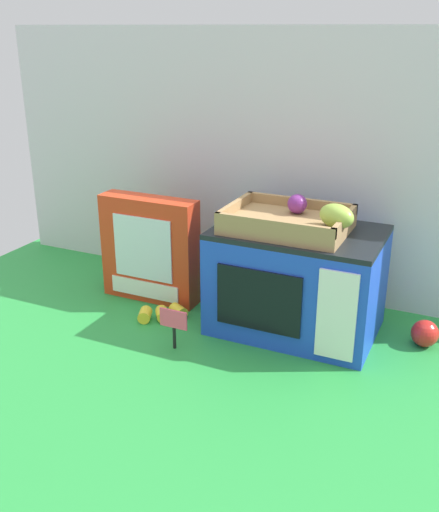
# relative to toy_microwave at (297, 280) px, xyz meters

# --- Properties ---
(ground_plane) EXTENTS (1.70, 1.70, 0.00)m
(ground_plane) POSITION_rel_toy_microwave_xyz_m (-0.18, -0.02, -0.13)
(ground_plane) COLOR green
(ground_plane) RESTS_ON ground
(display_back_panel) EXTENTS (1.61, 0.03, 0.71)m
(display_back_panel) POSITION_rel_toy_microwave_xyz_m (-0.18, 0.22, 0.23)
(display_back_panel) COLOR silver
(display_back_panel) RESTS_ON ground
(toy_microwave) EXTENTS (0.39, 0.27, 0.26)m
(toy_microwave) POSITION_rel_toy_microwave_xyz_m (0.00, 0.00, 0.00)
(toy_microwave) COLOR blue
(toy_microwave) RESTS_ON ground
(food_groups_crate) EXTENTS (0.31, 0.21, 0.08)m
(food_groups_crate) POSITION_rel_toy_microwave_xyz_m (-0.01, -0.01, 0.15)
(food_groups_crate) COLOR #A37F51
(food_groups_crate) RESTS_ON toy_microwave
(cookie_set_box) EXTENTS (0.27, 0.07, 0.29)m
(cookie_set_box) POSITION_rel_toy_microwave_xyz_m (-0.42, 0.00, 0.01)
(cookie_set_box) COLOR red
(cookie_set_box) RESTS_ON ground
(price_sign) EXTENTS (0.07, 0.01, 0.10)m
(price_sign) POSITION_rel_toy_microwave_xyz_m (-0.22, -0.22, -0.06)
(price_sign) COLOR black
(price_sign) RESTS_ON ground
(loose_toy_banana) EXTENTS (0.12, 0.11, 0.03)m
(loose_toy_banana) POSITION_rel_toy_microwave_xyz_m (-0.33, -0.10, -0.11)
(loose_toy_banana) COLOR yellow
(loose_toy_banana) RESTS_ON ground
(loose_toy_apple) EXTENTS (0.06, 0.06, 0.06)m
(loose_toy_apple) POSITION_rel_toy_microwave_xyz_m (0.31, 0.05, -0.10)
(loose_toy_apple) COLOR red
(loose_toy_apple) RESTS_ON ground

